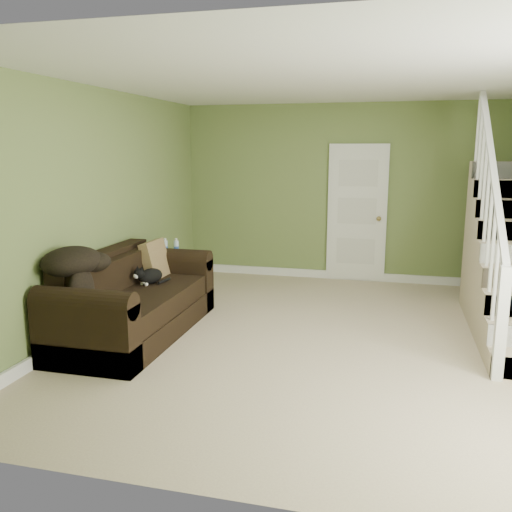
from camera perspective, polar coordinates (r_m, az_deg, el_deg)
The scene contains 14 objects.
floor at distance 5.74m, azimuth 7.32°, elevation -8.74°, with size 5.00×5.50×0.01m, color tan.
ceiling at distance 5.44m, azimuth 8.05°, elevation 17.98°, with size 5.00×5.50×0.01m, color white.
wall_back at distance 8.16m, azimuth 9.97°, elevation 6.51°, with size 5.00×0.04×2.60m, color olive.
wall_front at distance 2.76m, azimuth 0.89°, elevation -2.49°, with size 5.00×0.04×2.60m, color olive.
wall_left at distance 6.24m, azimuth -15.86°, elevation 4.82°, with size 0.04×5.50×2.60m, color olive.
baseboard_back at distance 8.32m, azimuth 9.67°, elevation -2.04°, with size 5.00×0.04×0.12m, color white.
baseboard_left at distance 6.47m, azimuth -15.03°, elevation -6.15°, with size 0.04×5.50×0.12m, color white.
door at distance 8.14m, azimuth 10.59°, elevation 4.40°, with size 0.86×0.12×2.02m.
sofa at distance 5.92m, azimuth -12.86°, elevation -4.91°, with size 0.96×2.23×0.88m.
side_table at distance 7.35m, azimuth -8.72°, elevation -1.98°, with size 0.57×0.57×0.79m.
cat at distance 6.10m, azimuth -11.14°, elevation -2.10°, with size 0.28×0.49×0.23m.
banana at distance 5.32m, azimuth -14.81°, elevation -4.98°, with size 0.05×0.17×0.05m, color yellow.
throw_pillow at distance 6.46m, azimuth -10.52°, elevation -0.41°, with size 0.11×0.45×0.45m, color #513A20.
throw_blanket at distance 5.38m, azimuth -18.85°, elevation -0.53°, with size 0.50×0.66×0.27m, color black.
Camera 1 is at (0.62, -5.36, 1.96)m, focal length 38.00 mm.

